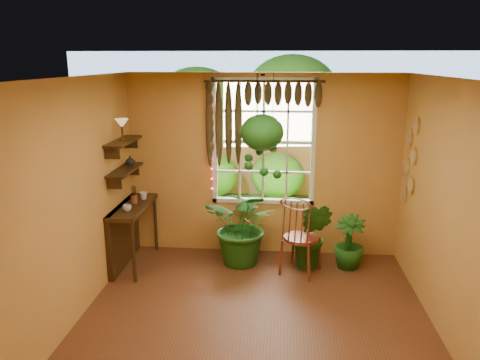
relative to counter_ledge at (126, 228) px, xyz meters
The scene contains 23 objects.
floor 2.55m from the counter_ledge, 39.96° to the right, with size 4.50×4.50×0.00m, color brown.
ceiling 3.29m from the counter_ledge, 39.96° to the right, with size 4.50×4.50×0.00m, color white.
wall_back 2.17m from the counter_ledge, 18.80° to the left, with size 4.00×4.00×0.00m, color #D19247.
wall_left 1.79m from the counter_ledge, 93.24° to the right, with size 4.50×4.50×0.00m, color #D19247.
wall_right 4.30m from the counter_ledge, 22.26° to the right, with size 4.50×4.50×0.00m, color #D19247.
window 2.33m from the counter_ledge, 19.65° to the left, with size 1.52×0.10×1.86m.
valance_vine 2.57m from the counter_ledge, 17.07° to the left, with size 1.70×0.12×1.10m.
string_lights 1.76m from the counter_ledge, 27.17° to the left, with size 0.03×0.03×1.54m, color #FF2633, non-canonical shape.
wall_plates 4.02m from the counter_ledge, ahead, with size 0.04×0.32×1.10m, color beige, non-canonical shape.
counter_ledge is the anchor object (origin of this frame).
shelf_lower 0.85m from the counter_ledge, ahead, with size 0.25×0.90×0.04m, color #38240F.
shelf_upper 1.25m from the counter_ledge, ahead, with size 0.25×0.90×0.04m, color #38240F.
backyard 5.74m from the counter_ledge, 67.84° to the left, with size 14.00×10.00×12.00m.
windsor_chair 2.46m from the counter_ledge, ahead, with size 0.64×0.65×1.30m.
potted_plant_left 1.67m from the counter_ledge, ahead, with size 1.04×0.90×1.15m, color #164412.
potted_plant_mid 2.63m from the counter_ledge, ahead, with size 0.54×0.44×0.98m, color #164412.
potted_plant_right 3.16m from the counter_ledge, ahead, with size 0.43×0.43×0.77m, color #164412.
hanging_basket 2.32m from the counter_ledge, ahead, with size 0.59×0.59×1.45m.
cup_a 0.51m from the counter_ledge, 66.02° to the right, with size 0.11×0.11×0.09m, color silver.
cup_b 0.52m from the counter_ledge, 55.64° to the left, with size 0.11×0.11×0.11m, color beige.
brush_jar 0.49m from the counter_ledge, 36.63° to the left, with size 0.09×0.09×0.32m.
shelf_vase 0.96m from the counter_ledge, 79.72° to the left, with size 0.14×0.14×0.14m, color #B2AD99.
tiffany_lamp 1.49m from the counter_ledge, 50.43° to the right, with size 0.18×0.18×0.30m.
Camera 1 is at (0.26, -4.50, 2.88)m, focal length 35.00 mm.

